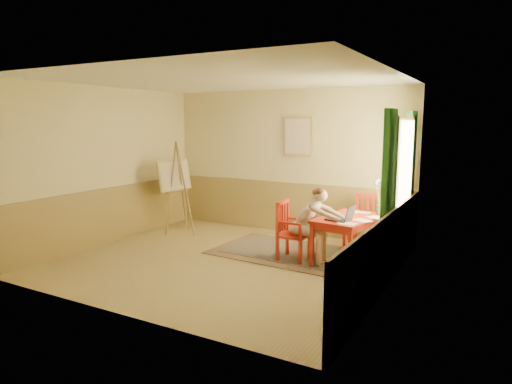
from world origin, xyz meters
The scene contains 14 objects.
room centered at (0.00, 0.00, 1.40)m, with size 5.04×4.54×2.84m.
wainscot centered at (0.00, 0.80, 0.50)m, with size 5.00×4.50×1.00m.
window centered at (2.42, 1.10, 1.35)m, with size 0.12×2.01×2.20m.
wall_portrait centered at (0.25, 2.20, 1.90)m, with size 0.60×0.05×0.76m.
rug centered at (0.65, 0.90, 0.01)m, with size 2.48×1.72×0.02m.
table centered at (1.69, 0.89, 0.63)m, with size 0.89×1.29×0.72m.
chair_left centered at (0.87, 0.57, 0.47)m, with size 0.44×0.42×0.95m.
chair_back centered at (1.74, 1.81, 0.47)m, with size 0.48×0.49×0.94m.
figure centered at (1.20, 0.57, 0.66)m, with size 0.88×0.38×1.20m.
laptop centered at (1.69, 0.58, 0.77)m, with size 0.44×0.31×0.24m.
papers centered at (1.91, 0.89, 0.72)m, with size 0.62×1.12×0.00m.
vase centered at (2.06, 1.33, 0.98)m, with size 0.19×0.28×0.57m.
wastebasket centered at (1.79, 0.64, 0.15)m, with size 0.28×0.28×0.29m, color #B23522.
easel centered at (-1.86, 1.12, 1.07)m, with size 0.64×0.81×1.81m.
Camera 1 is at (3.73, -5.75, 2.17)m, focal length 31.48 mm.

